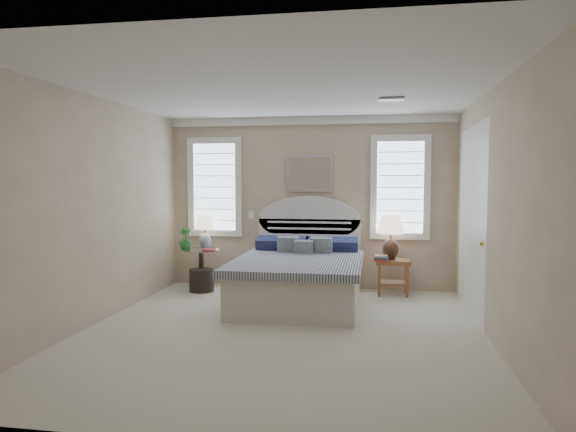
% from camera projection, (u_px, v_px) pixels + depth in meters
% --- Properties ---
extents(floor, '(4.50, 5.00, 0.01)m').
position_uv_depth(floor, '(282.00, 332.00, 5.77)').
color(floor, beige).
rests_on(floor, ground).
extents(ceiling, '(4.50, 5.00, 0.01)m').
position_uv_depth(ceiling, '(281.00, 89.00, 5.58)').
color(ceiling, silver).
rests_on(ceiling, wall_back).
extents(wall_back, '(4.50, 0.02, 2.70)m').
position_uv_depth(wall_back, '(310.00, 203.00, 8.13)').
color(wall_back, tan).
rests_on(wall_back, floor).
extents(wall_left, '(0.02, 5.00, 2.70)m').
position_uv_depth(wall_left, '(94.00, 211.00, 6.05)').
color(wall_left, tan).
rests_on(wall_left, floor).
extents(wall_right, '(0.02, 5.00, 2.70)m').
position_uv_depth(wall_right, '(495.00, 215.00, 5.30)').
color(wall_right, tan).
rests_on(wall_right, floor).
extents(crown_molding, '(4.50, 0.08, 0.12)m').
position_uv_depth(crown_molding, '(310.00, 121.00, 8.01)').
color(crown_molding, white).
rests_on(crown_molding, wall_back).
extents(hvac_vent, '(0.30, 0.20, 0.02)m').
position_uv_depth(hvac_vent, '(391.00, 100.00, 6.17)').
color(hvac_vent, '#B2B2B2').
rests_on(hvac_vent, ceiling).
extents(switch_plate, '(0.08, 0.01, 0.12)m').
position_uv_depth(switch_plate, '(251.00, 215.00, 8.29)').
color(switch_plate, white).
rests_on(switch_plate, wall_back).
extents(window_left, '(0.90, 0.06, 1.60)m').
position_uv_depth(window_left, '(215.00, 187.00, 8.35)').
color(window_left, '#ABC1D9').
rests_on(window_left, wall_back).
extents(window_right, '(0.90, 0.06, 1.60)m').
position_uv_depth(window_right, '(400.00, 187.00, 7.87)').
color(window_right, '#ABC1D9').
rests_on(window_right, wall_back).
extents(painting, '(0.74, 0.04, 0.58)m').
position_uv_depth(painting, '(309.00, 173.00, 8.06)').
color(painting, silver).
rests_on(painting, wall_back).
extents(closet_door, '(0.02, 1.80, 2.40)m').
position_uv_depth(closet_door, '(471.00, 221.00, 6.50)').
color(closet_door, white).
rests_on(closet_door, floor).
extents(bed, '(1.72, 2.28, 1.47)m').
position_uv_depth(bed, '(300.00, 275.00, 7.18)').
color(bed, beige).
rests_on(bed, floor).
extents(side_table_left, '(0.56, 0.56, 0.63)m').
position_uv_depth(side_table_left, '(201.00, 265.00, 8.03)').
color(side_table_left, black).
rests_on(side_table_left, floor).
extents(nightstand_right, '(0.50, 0.40, 0.53)m').
position_uv_depth(nightstand_right, '(393.00, 269.00, 7.64)').
color(nightstand_right, olive).
rests_on(nightstand_right, floor).
extents(floor_pot, '(0.43, 0.43, 0.34)m').
position_uv_depth(floor_pot, '(202.00, 280.00, 7.90)').
color(floor_pot, black).
rests_on(floor_pot, floor).
extents(lamp_left, '(0.33, 0.33, 0.53)m').
position_uv_depth(lamp_left, '(205.00, 228.00, 8.13)').
color(lamp_left, white).
rests_on(lamp_left, side_table_left).
extents(lamp_right, '(0.55, 0.55, 0.67)m').
position_uv_depth(lamp_right, '(391.00, 232.00, 7.65)').
color(lamp_right, black).
rests_on(lamp_right, nightstand_right).
extents(potted_plant, '(0.22, 0.22, 0.35)m').
position_uv_depth(potted_plant, '(185.00, 239.00, 7.91)').
color(potted_plant, '#2A6A30').
rests_on(potted_plant, side_table_left).
extents(books_left, '(0.19, 0.14, 0.02)m').
position_uv_depth(books_left, '(209.00, 250.00, 7.86)').
color(books_left, '#A52A29').
rests_on(books_left, side_table_left).
extents(books_right, '(0.22, 0.17, 0.08)m').
position_uv_depth(books_right, '(381.00, 258.00, 7.52)').
color(books_right, '#A52A29').
rests_on(books_right, nightstand_right).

